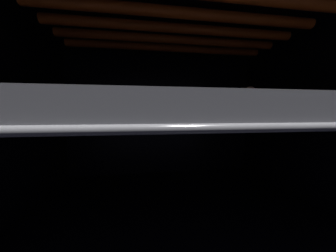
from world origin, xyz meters
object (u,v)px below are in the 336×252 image
oven_rack_mid (177,119)px  pig_in_blanket_mid_0 (124,104)px  pig_in_blanket_mid_4 (240,99)px  baking_tray_mid (177,113)px  pig_in_blanket_mid_6 (195,106)px  pig_in_blanket_mid_7 (180,105)px  heating_element (177,28)px  pig_in_blanket_mid_1 (69,99)px  pig_in_blanket_mid_2 (242,104)px

oven_rack_mid → pig_in_blanket_mid_0: pig_in_blanket_mid_0 is taller
oven_rack_mid → pig_in_blanket_mid_0: (-10.27, 3.79, 3.01)cm
oven_rack_mid → pig_in_blanket_mid_4: 12.90cm
oven_rack_mid → baking_tray_mid: baking_tray_mid is taller
pig_in_blanket_mid_6 → pig_in_blanket_mid_4: bearing=-89.7°
baking_tray_mid → pig_in_blanket_mid_6: 12.82cm
baking_tray_mid → pig_in_blanket_mid_4: size_ratio=8.54×
oven_rack_mid → pig_in_blanket_mid_4: pig_in_blanket_mid_4 is taller
baking_tray_mid → pig_in_blanket_mid_7: (3.79, 13.85, 2.16)cm
heating_element → pig_in_blanket_mid_6: bearing=57.2°
pig_in_blanket_mid_6 → pig_in_blanket_mid_7: size_ratio=0.95×
pig_in_blanket_mid_1 → pig_in_blanket_mid_7: size_ratio=0.87×
heating_element → pig_in_blanket_mid_7: 19.80cm
pig_in_blanket_mid_1 → pig_in_blanket_mid_2: (27.95, 9.35, 0.04)cm
pig_in_blanket_mid_2 → pig_in_blanket_mid_7: (-8.89, 15.19, 0.34)cm
pig_in_blanket_mid_0 → pig_in_blanket_mid_4: bearing=-39.5°
oven_rack_mid → pig_in_blanket_mid_1: 18.86cm
baking_tray_mid → pig_in_blanket_mid_7: bearing=74.7°
pig_in_blanket_mid_1 → heating_element: bearing=35.0°
oven_rack_mid → pig_in_blanket_mid_2: pig_in_blanket_mid_2 is taller
baking_tray_mid → pig_in_blanket_mid_0: pig_in_blanket_mid_0 is taller
pig_in_blanket_mid_1 → baking_tray_mid: bearing=35.0°
oven_rack_mid → pig_in_blanket_mid_4: size_ratio=9.15×
heating_element → pig_in_blanket_mid_4: heating_element is taller
pig_in_blanket_mid_1 → pig_in_blanket_mid_7: pig_in_blanket_mid_7 is taller
baking_tray_mid → pig_in_blanket_mid_0: bearing=159.7°
oven_rack_mid → pig_in_blanket_mid_1: (-15.27, -10.68, 2.90)cm
heating_element → pig_in_blanket_mid_0: 17.68cm
pig_in_blanket_mid_2 → pig_in_blanket_mid_7: pig_in_blanket_mid_7 is taller
heating_element → pig_in_blanket_mid_7: size_ratio=8.43×
pig_in_blanket_mid_0 → baking_tray_mid: bearing=-20.3°
pig_in_blanket_mid_6 → pig_in_blanket_mid_7: 4.45cm
heating_element → oven_rack_mid: bearing=90.0°
pig_in_blanket_mid_4 → heating_element: bearing=123.8°
pig_in_blanket_mid_6 → pig_in_blanket_mid_1: bearing=-136.1°
pig_in_blanket_mid_2 → pig_in_blanket_mid_6: (-5.81, 11.99, 0.07)cm
pig_in_blanket_mid_0 → pig_in_blanket_mid_6: 18.46cm
pig_in_blanket_mid_2 → oven_rack_mid: bearing=174.0°
pig_in_blanket_mid_7 → baking_tray_mid: bearing=-105.3°
oven_rack_mid → pig_in_blanket_mid_0: bearing=159.7°
pig_in_blanket_mid_2 → pig_in_blanket_mid_7: 17.60cm
pig_in_blanket_mid_0 → heating_element: bearing=-20.3°
pig_in_blanket_mid_6 → oven_rack_mid: bearing=-122.8°
pig_in_blanket_mid_2 → heating_element: bearing=174.0°
pig_in_blanket_mid_2 → pig_in_blanket_mid_6: size_ratio=0.97×
pig_in_blanket_mid_6 → pig_in_blanket_mid_7: bearing=133.9°
heating_element → baking_tray_mid: bearing=90.0°
pig_in_blanket_mid_2 → pig_in_blanket_mid_1: bearing=-161.5°
pig_in_blanket_mid_0 → pig_in_blanket_mid_6: same height
pig_in_blanket_mid_6 → pig_in_blanket_mid_2: bearing=-64.1°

